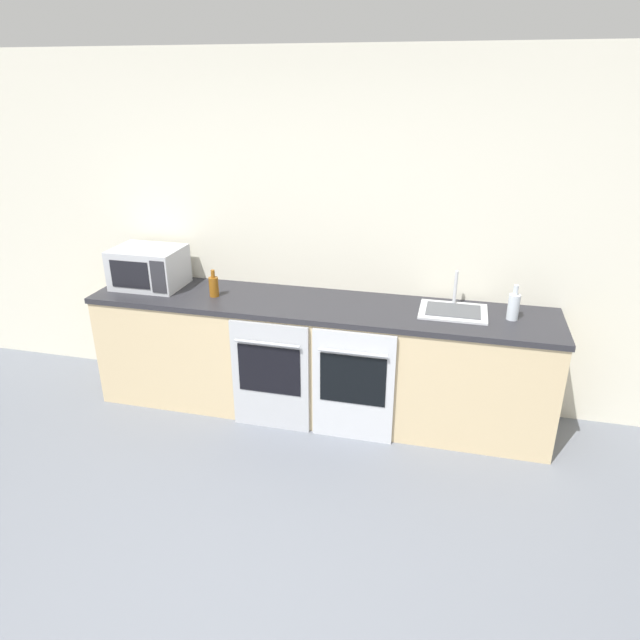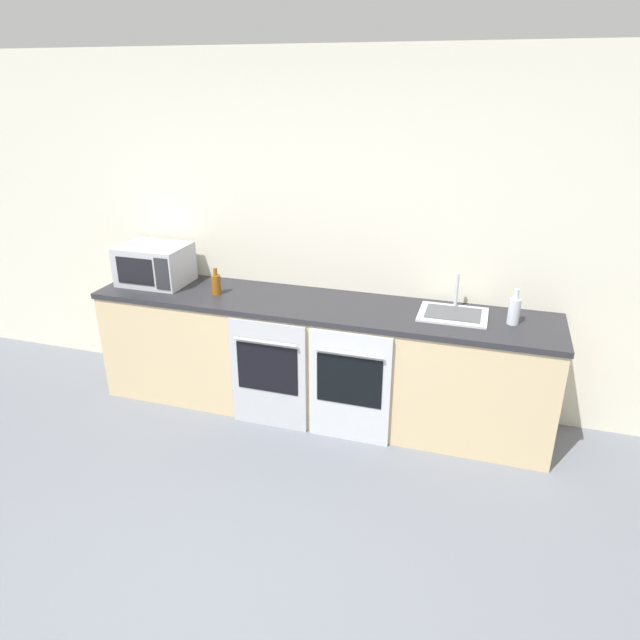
{
  "view_description": "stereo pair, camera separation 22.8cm",
  "coord_description": "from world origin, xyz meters",
  "px_view_note": "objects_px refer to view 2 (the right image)",
  "views": [
    {
      "loc": [
        0.94,
        -1.63,
        2.38
      ],
      "look_at": [
        0.02,
        2.1,
        0.75
      ],
      "focal_mm": 32.0,
      "sensor_mm": 36.0,
      "label": 1
    },
    {
      "loc": [
        1.16,
        -1.57,
        2.38
      ],
      "look_at": [
        0.02,
        2.1,
        0.75
      ],
      "focal_mm": 32.0,
      "sensor_mm": 36.0,
      "label": 2
    }
  ],
  "objects_px": {
    "bottle_amber": "(216,284)",
    "sink": "(453,313)",
    "oven_right": "(349,387)",
    "oven_left": "(268,375)",
    "microwave": "(155,264)",
    "bottle_clear": "(514,310)"
  },
  "relations": [
    {
      "from": "bottle_amber",
      "to": "bottle_clear",
      "type": "height_order",
      "value": "bottle_clear"
    },
    {
      "from": "microwave",
      "to": "bottle_clear",
      "type": "height_order",
      "value": "microwave"
    },
    {
      "from": "oven_left",
      "to": "bottle_clear",
      "type": "distance_m",
      "value": 1.75
    },
    {
      "from": "oven_left",
      "to": "oven_right",
      "type": "relative_size",
      "value": 1.0
    },
    {
      "from": "sink",
      "to": "oven_left",
      "type": "bearing_deg",
      "value": -162.43
    },
    {
      "from": "oven_left",
      "to": "bottle_clear",
      "type": "relative_size",
      "value": 3.42
    },
    {
      "from": "oven_right",
      "to": "oven_left",
      "type": "bearing_deg",
      "value": 180.0
    },
    {
      "from": "microwave",
      "to": "sink",
      "type": "height_order",
      "value": "microwave"
    },
    {
      "from": "oven_right",
      "to": "bottle_amber",
      "type": "bearing_deg",
      "value": 165.68
    },
    {
      "from": "microwave",
      "to": "bottle_amber",
      "type": "xyz_separation_m",
      "value": [
        0.58,
        -0.09,
        -0.07
      ]
    },
    {
      "from": "bottle_amber",
      "to": "sink",
      "type": "distance_m",
      "value": 1.75
    },
    {
      "from": "sink",
      "to": "bottle_amber",
      "type": "bearing_deg",
      "value": -176.62
    },
    {
      "from": "microwave",
      "to": "bottle_clear",
      "type": "bearing_deg",
      "value": -0.45
    },
    {
      "from": "oven_right",
      "to": "bottle_amber",
      "type": "height_order",
      "value": "bottle_amber"
    },
    {
      "from": "oven_left",
      "to": "microwave",
      "type": "height_order",
      "value": "microwave"
    },
    {
      "from": "bottle_amber",
      "to": "bottle_clear",
      "type": "bearing_deg",
      "value": 1.95
    },
    {
      "from": "bottle_clear",
      "to": "bottle_amber",
      "type": "bearing_deg",
      "value": -178.05
    },
    {
      "from": "oven_right",
      "to": "microwave",
      "type": "bearing_deg",
      "value": 167.38
    },
    {
      "from": "bottle_clear",
      "to": "sink",
      "type": "height_order",
      "value": "sink"
    },
    {
      "from": "oven_left",
      "to": "microwave",
      "type": "xyz_separation_m",
      "value": [
        -1.09,
        0.38,
        0.61
      ]
    },
    {
      "from": "bottle_amber",
      "to": "microwave",
      "type": "bearing_deg",
      "value": 170.76
    },
    {
      "from": "bottle_amber",
      "to": "sink",
      "type": "height_order",
      "value": "sink"
    }
  ]
}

